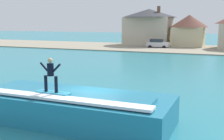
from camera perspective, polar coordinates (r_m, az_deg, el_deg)
ground_plane at (r=15.57m, az=-3.73°, el=-9.25°), size 260.00×260.00×0.00m
wave_crest at (r=14.69m, az=-8.01°, el=-7.40°), size 10.09×3.93×1.59m
surfboard at (r=14.22m, az=-11.72°, el=-4.42°), size 1.84×0.57×0.06m
surfer at (r=14.00m, az=-12.22°, el=-0.61°), size 1.18×0.32×1.68m
shoreline_bank at (r=56.47m, az=15.85°, el=4.09°), size 120.00×18.99×0.18m
car_near_shore at (r=57.39m, az=9.15°, el=5.27°), size 4.34×2.12×1.86m
house_with_chimney at (r=64.72m, az=7.41°, el=8.91°), size 12.16×12.16×8.54m
house_small_cottage at (r=62.02m, az=15.19°, el=7.92°), size 7.82×7.82×6.67m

